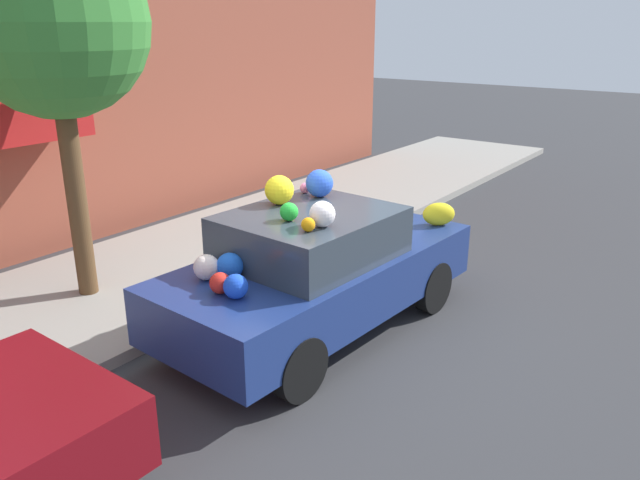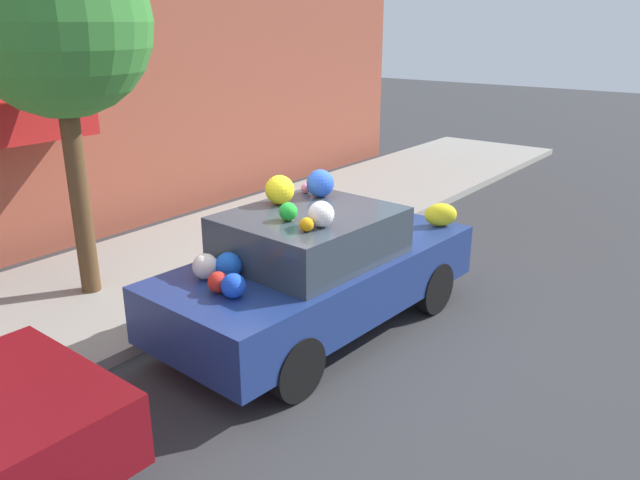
% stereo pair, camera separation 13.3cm
% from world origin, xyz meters
% --- Properties ---
extents(ground_plane, '(60.00, 60.00, 0.00)m').
position_xyz_m(ground_plane, '(0.00, 0.00, 0.00)').
color(ground_plane, '#38383A').
extents(sidewalk_curb, '(24.00, 3.20, 0.14)m').
position_xyz_m(sidewalk_curb, '(0.00, 2.70, 0.07)').
color(sidewalk_curb, '#9E998E').
rests_on(sidewalk_curb, ground).
extents(building_facade, '(18.00, 1.20, 5.33)m').
position_xyz_m(building_facade, '(-0.08, 4.92, 2.64)').
color(building_facade, '#9E4C38').
rests_on(building_facade, ground).
extents(street_tree, '(2.16, 2.16, 4.38)m').
position_xyz_m(street_tree, '(-1.18, 2.76, 3.41)').
color(street_tree, brown).
rests_on(street_tree, sidewalk_curb).
extents(fire_hydrant, '(0.20, 0.20, 0.70)m').
position_xyz_m(fire_hydrant, '(1.84, 1.57, 0.48)').
color(fire_hydrant, red).
rests_on(fire_hydrant, sidewalk_curb).
extents(art_car, '(4.13, 1.94, 1.80)m').
position_xyz_m(art_car, '(-0.04, -0.08, 0.78)').
color(art_car, navy).
rests_on(art_car, ground).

